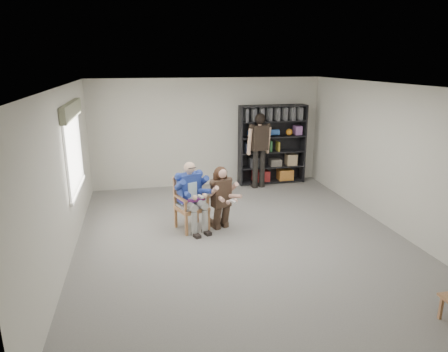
{
  "coord_description": "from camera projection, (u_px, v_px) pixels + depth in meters",
  "views": [
    {
      "loc": [
        -1.78,
        -6.67,
        3.19
      ],
      "look_at": [
        -0.2,
        0.6,
        1.05
      ],
      "focal_mm": 32.0,
      "sensor_mm": 36.0,
      "label": 1
    }
  ],
  "objects": [
    {
      "name": "window_left",
      "position": [
        75.0,
        149.0,
        7.4
      ],
      "size": [
        0.16,
        2.0,
        1.75
      ],
      "primitive_type": null,
      "color": "silver",
      "rests_on": "room_shell"
    },
    {
      "name": "room_shell",
      "position": [
        242.0,
        166.0,
        7.13
      ],
      "size": [
        6.0,
        7.0,
        2.8
      ],
      "primitive_type": null,
      "color": "beige",
      "rests_on": "ground"
    },
    {
      "name": "kneeling_woman",
      "position": [
        222.0,
        199.0,
        7.74
      ],
      "size": [
        0.78,
        0.97,
        1.25
      ],
      "primitive_type": null,
      "rotation": [
        0.0,
        0.0,
        0.35
      ],
      "color": "#33241B",
      "rests_on": "floor"
    },
    {
      "name": "seated_man",
      "position": [
        191.0,
        196.0,
        7.72
      ],
      "size": [
        0.83,
        0.97,
        1.37
      ],
      "primitive_type": null,
      "rotation": [
        0.0,
        0.0,
        0.35
      ],
      "color": "navy",
      "rests_on": "floor"
    },
    {
      "name": "standing_man",
      "position": [
        259.0,
        151.0,
        10.25
      ],
      "size": [
        0.64,
        0.42,
        1.93
      ],
      "primitive_type": null,
      "rotation": [
        0.0,
        0.0,
        0.16
      ],
      "color": "black",
      "rests_on": "floor"
    },
    {
      "name": "floor",
      "position": [
        241.0,
        237.0,
        7.51
      ],
      "size": [
        6.0,
        7.0,
        0.01
      ],
      "primitive_type": "cube",
      "color": "slate",
      "rests_on": "ground"
    },
    {
      "name": "bookshelf",
      "position": [
        272.0,
        145.0,
        10.65
      ],
      "size": [
        1.8,
        0.38,
        2.1
      ],
      "primitive_type": null,
      "color": "black",
      "rests_on": "floor"
    },
    {
      "name": "armchair",
      "position": [
        192.0,
        204.0,
        7.77
      ],
      "size": [
        0.77,
        0.76,
        1.05
      ],
      "primitive_type": null,
      "rotation": [
        0.0,
        0.0,
        0.35
      ],
      "color": "olive",
      "rests_on": "floor"
    }
  ]
}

